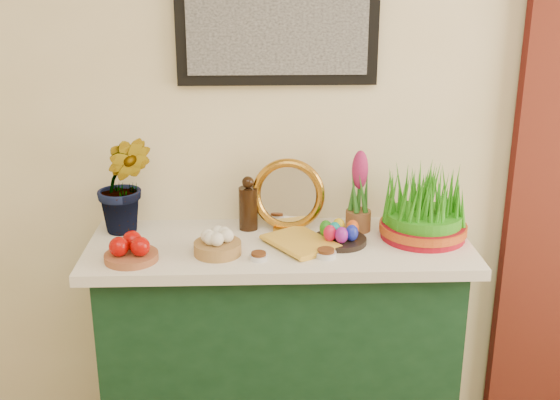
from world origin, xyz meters
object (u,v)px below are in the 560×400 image
(hyacinth_green, at_px, (123,168))
(book, at_px, (279,247))
(sideboard, at_px, (280,352))
(mirror, at_px, (288,196))
(wheatgrass_sabzeh, at_px, (424,208))

(hyacinth_green, xyz_separation_m, book, (0.57, -0.22, -0.23))
(hyacinth_green, bearing_deg, sideboard, -12.20)
(mirror, height_order, wheatgrass_sabzeh, mirror)
(mirror, xyz_separation_m, wheatgrass_sabzeh, (0.50, -0.10, -0.02))
(book, height_order, wheatgrass_sabzeh, wheatgrass_sabzeh)
(wheatgrass_sabzeh, bearing_deg, mirror, 168.15)
(sideboard, xyz_separation_m, hyacinth_green, (-0.58, 0.13, 0.72))
(sideboard, distance_m, mirror, 0.61)
(hyacinth_green, bearing_deg, wheatgrass_sabzeh, -5.03)
(sideboard, height_order, book, book)
(book, bearing_deg, wheatgrass_sabzeh, -20.59)
(hyacinth_green, bearing_deg, book, -20.93)
(book, bearing_deg, sideboard, 53.31)
(hyacinth_green, bearing_deg, mirror, 0.49)
(sideboard, bearing_deg, hyacinth_green, 167.64)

